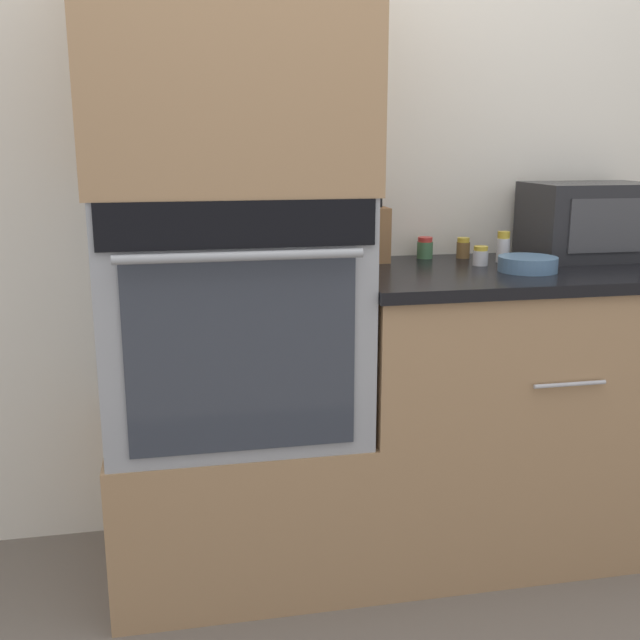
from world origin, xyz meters
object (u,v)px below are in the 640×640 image
object	(u,v)px
microwave	(589,221)
condiment_jar_mid	(480,256)
wall_oven	(232,312)
bowl	(528,264)
condiment_jar_back	(463,248)
condiment_jar_near	(503,247)
condiment_jar_far	(425,248)
knife_block	(372,234)

from	to	relation	value
microwave	condiment_jar_mid	xyz separation A→B (m)	(-0.41, -0.07, -0.10)
wall_oven	bowl	world-z (taller)	wall_oven
condiment_jar_back	microwave	bearing A→B (deg)	-11.85
condiment_jar_near	condiment_jar_far	xyz separation A→B (m)	(-0.22, 0.13, -0.01)
microwave	knife_block	bearing A→B (deg)	174.26
condiment_jar_near	knife_block	bearing A→B (deg)	166.25
condiment_jar_mid	microwave	bearing A→B (deg)	9.83
condiment_jar_near	microwave	bearing A→B (deg)	5.01
wall_oven	condiment_jar_far	size ratio (longest dim) A/B	10.20
wall_oven	condiment_jar_back	xyz separation A→B (m)	(0.80, 0.22, 0.14)
wall_oven	microwave	bearing A→B (deg)	6.27
condiment_jar_near	condiment_jar_far	size ratio (longest dim) A/B	1.42
condiment_jar_near	condiment_jar_mid	size ratio (longest dim) A/B	1.64
condiment_jar_near	condiment_jar_back	size ratio (longest dim) A/B	1.47
condiment_jar_mid	condiment_jar_back	size ratio (longest dim) A/B	0.89
condiment_jar_mid	knife_block	bearing A→B (deg)	155.46
microwave	condiment_jar_back	distance (m)	0.43
bowl	condiment_jar_back	distance (m)	0.31
knife_block	bowl	size ratio (longest dim) A/B	1.25
wall_oven	bowl	distance (m)	0.91
condiment_jar_near	condiment_jar_far	world-z (taller)	condiment_jar_near
condiment_jar_near	condiment_jar_mid	bearing A→B (deg)	-155.52
knife_block	condiment_jar_far	size ratio (longest dim) A/B	3.12
microwave	condiment_jar_near	distance (m)	0.33
wall_oven	condiment_jar_far	world-z (taller)	wall_oven
microwave	knife_block	size ratio (longest dim) A/B	1.84
condiment_jar_near	condiment_jar_back	world-z (taller)	condiment_jar_near
condiment_jar_far	condiment_jar_back	bearing A→B (deg)	-9.12
bowl	condiment_jar_near	xyz separation A→B (m)	(0.00, 0.18, 0.03)
microwave	condiment_jar_far	xyz separation A→B (m)	(-0.54, 0.11, -0.09)
condiment_jar_far	wall_oven	bearing A→B (deg)	-160.43
bowl	condiment_jar_near	world-z (taller)	condiment_jar_near
wall_oven	condiment_jar_mid	world-z (taller)	wall_oven
condiment_jar_back	condiment_jar_mid	bearing A→B (deg)	-91.58
wall_oven	condiment_jar_near	size ratio (longest dim) A/B	7.20
knife_block	condiment_jar_near	world-z (taller)	knife_block
condiment_jar_mid	condiment_jar_near	bearing A→B (deg)	24.48
wall_oven	condiment_jar_back	world-z (taller)	wall_oven
wall_oven	condiment_jar_far	bearing A→B (deg)	19.57
condiment_jar_far	condiment_jar_back	xyz separation A→B (m)	(0.13, -0.02, -0.00)
knife_block	condiment_jar_back	size ratio (longest dim) A/B	3.23
knife_block	condiment_jar_mid	distance (m)	0.35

